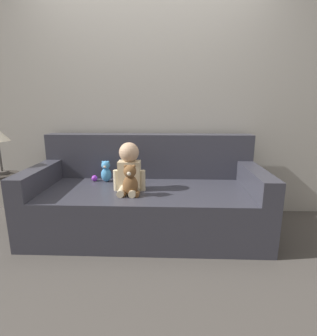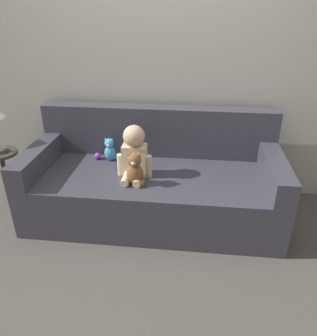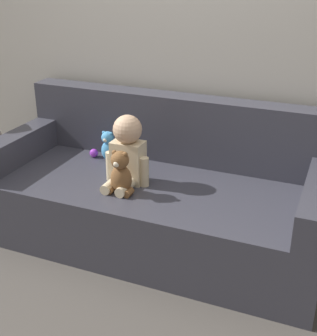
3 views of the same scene
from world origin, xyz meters
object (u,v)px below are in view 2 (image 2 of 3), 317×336
plush_toy_side (110,150)px  teddy_bear_brown (135,170)px  toy_ball (98,156)px  person_baby (134,153)px  couch (154,182)px

plush_toy_side → teddy_bear_brown: bearing=-53.4°
teddy_bear_brown → toy_ball: teddy_bear_brown is taller
person_baby → teddy_bear_brown: 0.17m
couch → toy_ball: bearing=165.7°
person_baby → plush_toy_side: 0.40m
person_baby → teddy_bear_brown: person_baby is taller
couch → plush_toy_side: 0.50m
person_baby → teddy_bear_brown: size_ratio=1.60×
person_baby → toy_ball: person_baby is taller
person_baby → toy_ball: bearing=145.6°
couch → plush_toy_side: bearing=163.4°
plush_toy_side → toy_ball: bearing=174.0°
teddy_bear_brown → plush_toy_side: bearing=126.6°
teddy_bear_brown → toy_ball: size_ratio=4.51×
person_baby → plush_toy_side: (-0.28, 0.26, -0.10)m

